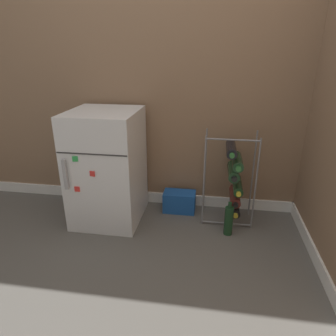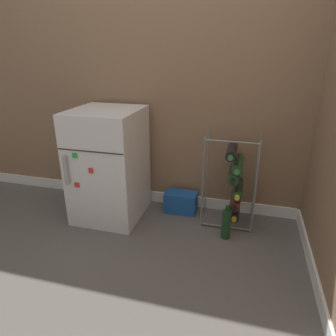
# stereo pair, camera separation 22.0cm
# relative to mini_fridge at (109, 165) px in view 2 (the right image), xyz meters

# --- Properties ---
(ground_plane) EXTENTS (14.00, 14.00, 0.00)m
(ground_plane) POSITION_rel_mini_fridge_xyz_m (0.47, -0.33, -0.42)
(ground_plane) COLOR #56544F
(wall_back) EXTENTS (6.93, 0.07, 2.50)m
(wall_back) POSITION_rel_mini_fridge_xyz_m (0.47, 0.32, 0.82)
(wall_back) COLOR #84664C
(wall_back) RESTS_ON ground_plane
(mini_fridge) EXTENTS (0.49, 0.54, 0.84)m
(mini_fridge) POSITION_rel_mini_fridge_xyz_m (0.00, 0.00, 0.00)
(mini_fridge) COLOR silver
(mini_fridge) RESTS_ON ground_plane
(wine_rack) EXTENTS (0.37, 0.30, 0.69)m
(wine_rack) POSITION_rel_mini_fridge_xyz_m (0.94, 0.10, -0.07)
(wine_rack) COLOR slate
(wine_rack) RESTS_ON ground_plane
(soda_box) EXTENTS (0.26, 0.14, 0.17)m
(soda_box) POSITION_rel_mini_fridge_xyz_m (0.52, 0.17, -0.34)
(soda_box) COLOR #194C9E
(soda_box) RESTS_ON ground_plane
(loose_bottle_floor) EXTENTS (0.06, 0.06, 0.25)m
(loose_bottle_floor) POSITION_rel_mini_fridge_xyz_m (0.91, -0.10, -0.31)
(loose_bottle_floor) COLOR #19381E
(loose_bottle_floor) RESTS_ON ground_plane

